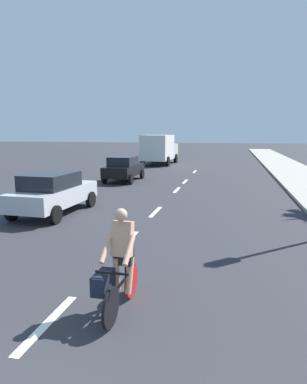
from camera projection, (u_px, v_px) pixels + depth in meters
ground_plane at (185, 181)px, 21.40m from camera, size 160.00×160.00×0.00m
sidewalk_strip at (306, 180)px, 21.65m from camera, size 3.60×80.00×0.14m
lane_stripe_1 at (48, 323)px, 5.52m from camera, size 0.16×1.80×0.01m
lane_stripe_2 at (128, 240)px, 9.72m from camera, size 0.16×1.80×0.01m
lane_stripe_3 at (156, 212)px, 13.21m from camera, size 0.16×1.80×0.01m
lane_stripe_4 at (177, 190)px, 18.24m from camera, size 0.16×1.80×0.01m
lane_stripe_5 at (185, 181)px, 21.37m from camera, size 0.16×1.80×0.01m
lane_stripe_6 at (195, 172)px, 26.75m from camera, size 0.16×1.80×0.01m
cyclist at (118, 266)px, 5.74m from camera, size 0.62×1.71×1.82m
parked_car_silver at (53, 192)px, 12.82m from camera, size 1.99×4.11×1.57m
parked_car_black at (124, 168)px, 21.45m from camera, size 1.84×3.93×1.57m
delivery_truck at (159, 149)px, 32.63m from camera, size 2.80×6.30×2.80m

